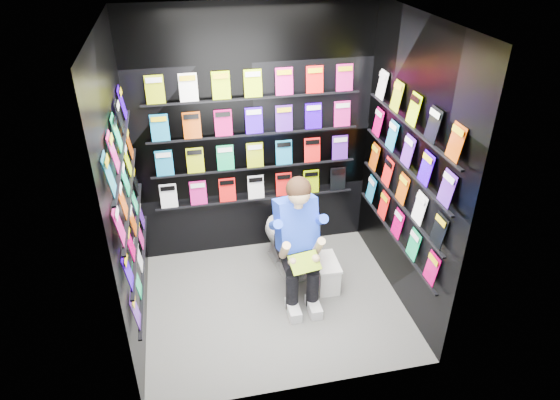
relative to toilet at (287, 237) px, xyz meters
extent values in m
plane|color=#555553|center=(-0.24, -0.55, -0.37)|extent=(2.40, 2.40, 0.00)
plane|color=white|center=(-0.24, -0.55, 2.23)|extent=(2.40, 2.40, 0.00)
cube|color=black|center=(-0.24, 0.45, 0.93)|extent=(2.40, 0.04, 2.60)
cube|color=black|center=(-0.24, -1.55, 0.93)|extent=(2.40, 0.04, 2.60)
cube|color=black|center=(-1.44, -0.55, 0.93)|extent=(0.04, 2.00, 2.60)
cube|color=black|center=(0.96, -0.55, 0.93)|extent=(0.04, 2.00, 2.60)
imported|color=white|center=(0.00, 0.00, 0.00)|extent=(0.54, 0.81, 0.73)
cube|color=white|center=(0.31, -0.40, -0.23)|extent=(0.21, 0.37, 0.27)
cube|color=white|center=(0.31, -0.40, -0.08)|extent=(0.23, 0.39, 0.03)
cube|color=#1C9920|center=(0.00, -0.73, 0.21)|extent=(0.30, 0.20, 0.11)
camera|label=1|loc=(-0.95, -4.12, 2.90)|focal=32.00mm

